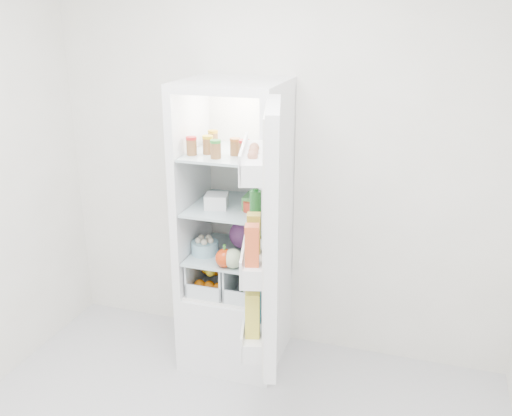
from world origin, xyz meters
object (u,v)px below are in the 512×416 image
(refrigerator, at_px, (237,260))
(mushroom_bowl, at_px, (205,248))
(fridge_door, at_px, (266,242))
(red_cabbage, at_px, (243,234))

(refrigerator, bearing_deg, mushroom_bowl, -140.92)
(refrigerator, xyz_separation_m, mushroom_bowl, (-0.17, -0.13, 0.12))
(refrigerator, relative_size, fridge_door, 1.38)
(red_cabbage, xyz_separation_m, mushroom_bowl, (-0.20, -0.16, -0.05))
(mushroom_bowl, distance_m, fridge_door, 0.80)
(refrigerator, distance_m, fridge_door, 0.85)
(red_cabbage, height_order, mushroom_bowl, red_cabbage)
(red_cabbage, relative_size, mushroom_bowl, 1.06)
(fridge_door, bearing_deg, mushroom_bowl, 32.84)
(red_cabbage, distance_m, mushroom_bowl, 0.26)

